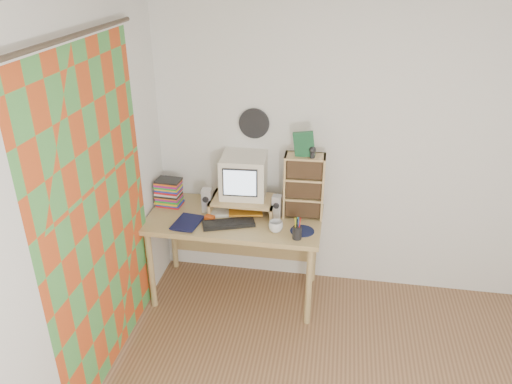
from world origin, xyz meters
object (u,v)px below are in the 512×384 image
at_px(dvd_stack, 168,190).
at_px(mug, 276,227).
at_px(keyboard, 229,224).
at_px(crt_monitor, 243,177).
at_px(diary, 176,220).
at_px(desk, 236,227).
at_px(cd_rack, 304,186).

relative_size(dvd_stack, mug, 2.58).
bearing_deg(keyboard, crt_monitor, 58.19).
height_order(mug, diary, mug).
xyz_separation_m(desk, mug, (0.36, -0.24, 0.18)).
bearing_deg(dvd_stack, crt_monitor, 7.62).
xyz_separation_m(desk, cd_rack, (0.54, 0.06, 0.40)).
bearing_deg(desk, crt_monitor, 62.97).
height_order(keyboard, dvd_stack, dvd_stack).
height_order(crt_monitor, mug, crt_monitor).
relative_size(crt_monitor, keyboard, 0.88).
bearing_deg(keyboard, diary, 163.14).
bearing_deg(crt_monitor, mug, -49.33).
distance_m(dvd_stack, mug, 0.99).
xyz_separation_m(desk, dvd_stack, (-0.59, 0.05, 0.28)).
distance_m(cd_rack, mug, 0.41).
distance_m(mug, diary, 0.80).
height_order(dvd_stack, diary, dvd_stack).
bearing_deg(cd_rack, keyboard, -156.74).
bearing_deg(mug, diary, 179.27).
height_order(desk, crt_monitor, crt_monitor).
xyz_separation_m(cd_rack, mug, (-0.18, -0.29, -0.22)).
bearing_deg(crt_monitor, diary, -150.53).
xyz_separation_m(crt_monitor, mug, (0.31, -0.32, -0.25)).
height_order(keyboard, cd_rack, cd_rack).
relative_size(keyboard, diary, 1.72).
bearing_deg(crt_monitor, desk, -120.57).
relative_size(dvd_stack, cd_rack, 0.54).
bearing_deg(diary, crt_monitor, 40.03).
bearing_deg(mug, cd_rack, 58.24).
bearing_deg(keyboard, desk, 65.27).
relative_size(crt_monitor, diary, 1.50).
bearing_deg(diary, mug, 6.30).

